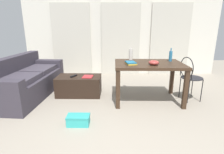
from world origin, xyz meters
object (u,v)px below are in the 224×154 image
(bowl, at_px, (154,63))
(shoebox, at_px, (78,120))
(book_stack, at_px, (131,63))
(coffee_table, at_px, (79,86))
(bottle_near, at_px, (131,54))
(bottle_far, at_px, (171,56))
(magazine, at_px, (88,77))
(scissors, at_px, (154,61))
(craft_table, at_px, (149,68))
(couch, at_px, (26,81))
(tv_remote_primary, at_px, (74,76))
(wire_chair, at_px, (189,74))

(bowl, bearing_deg, shoebox, -148.08)
(book_stack, distance_m, shoebox, 1.36)
(coffee_table, height_order, bottle_near, bottle_near)
(bottle_far, height_order, magazine, bottle_far)
(scissors, bearing_deg, craft_table, -128.38)
(couch, relative_size, coffee_table, 2.21)
(couch, relative_size, tv_remote_primary, 11.13)
(bottle_near, distance_m, tv_remote_primary, 1.26)
(tv_remote_primary, height_order, shoebox, tv_remote_primary)
(bottle_near, xyz_separation_m, tv_remote_primary, (-1.17, -0.10, -0.44))
(tv_remote_primary, distance_m, magazine, 0.30)
(tv_remote_primary, bearing_deg, shoebox, -48.71)
(coffee_table, relative_size, bottle_near, 3.57)
(magazine, relative_size, shoebox, 0.68)
(couch, height_order, scissors, couch)
(bottle_near, xyz_separation_m, bowl, (0.36, -0.53, -0.07))
(bowl, bearing_deg, book_stack, 170.09)
(bowl, xyz_separation_m, tv_remote_primary, (-1.53, 0.43, -0.37))
(wire_chair, bearing_deg, coffee_table, 173.12)
(tv_remote_primary, bearing_deg, craft_table, 17.02)
(tv_remote_primary, bearing_deg, magazine, 21.00)
(bottle_far, bearing_deg, craft_table, -158.77)
(wire_chair, bearing_deg, book_stack, -173.79)
(scissors, distance_m, tv_remote_primary, 1.66)
(craft_table, xyz_separation_m, magazine, (-1.19, 0.22, -0.23))
(bottle_far, bearing_deg, couch, 179.16)
(book_stack, distance_m, scissors, 0.56)
(book_stack, bearing_deg, coffee_table, 159.66)
(shoebox, bearing_deg, magazine, 90.89)
(bottle_far, relative_size, shoebox, 0.77)
(bottle_near, bearing_deg, bottle_far, -12.91)
(scissors, bearing_deg, couch, 179.06)
(wire_chair, xyz_separation_m, shoebox, (-1.95, -0.95, -0.46))
(craft_table, xyz_separation_m, tv_remote_primary, (-1.48, 0.25, -0.23))
(tv_remote_primary, xyz_separation_m, magazine, (0.30, -0.03, -0.00))
(wire_chair, distance_m, magazine, 1.98)
(bottle_near, bearing_deg, shoebox, -123.69)
(craft_table, bearing_deg, shoebox, -141.19)
(coffee_table, distance_m, tv_remote_primary, 0.24)
(bowl, bearing_deg, scissors, 76.04)
(scissors, bearing_deg, bottle_far, 0.02)
(book_stack, relative_size, magazine, 1.18)
(bottle_far, bearing_deg, book_stack, -160.27)
(couch, bearing_deg, bottle_near, 3.47)
(craft_table, bearing_deg, bottle_near, 132.00)
(bottle_far, xyz_separation_m, magazine, (-1.63, 0.05, -0.44))
(bottle_near, relative_size, bowl, 1.39)
(bottle_near, bearing_deg, coffee_table, -175.99)
(wire_chair, height_order, tv_remote_primary, wire_chair)
(bottle_near, distance_m, book_stack, 0.47)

